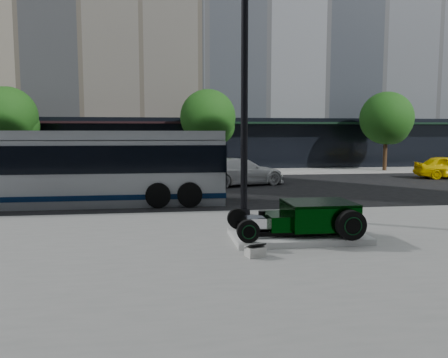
{
  "coord_description": "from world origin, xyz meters",
  "views": [
    {
      "loc": [
        -2.03,
        -16.97,
        2.83
      ],
      "look_at": [
        0.09,
        -1.6,
        1.2
      ],
      "focal_mm": 35.0,
      "sensor_mm": 36.0,
      "label": 1
    }
  ],
  "objects": [
    {
      "name": "info_plaque",
      "position": [
        -0.05,
        -7.74,
        0.24
      ],
      "size": [
        0.46,
        0.39,
        0.31
      ],
      "color": "silver",
      "rests_on": "sidewalk_near"
    },
    {
      "name": "sidewalk_near",
      "position": [
        0.0,
        -10.5,
        0.06
      ],
      "size": [
        70.0,
        17.0,
        0.12
      ],
      "primitive_type": "cube",
      "color": "gray",
      "rests_on": "ground"
    },
    {
      "name": "ground",
      "position": [
        0.0,
        0.0,
        0.0
      ],
      "size": [
        120.0,
        120.0,
        0.0
      ],
      "primitive_type": "plane",
      "color": "black",
      "rests_on": "ground"
    },
    {
      "name": "transit_bus",
      "position": [
        -5.65,
        0.93,
        1.49
      ],
      "size": [
        12.12,
        2.88,
        2.92
      ],
      "color": "#A2A6AB",
      "rests_on": "ground"
    },
    {
      "name": "display_plinth",
      "position": [
        1.36,
        -6.31,
        0.2
      ],
      "size": [
        3.4,
        1.8,
        0.15
      ],
      "primitive_type": "cube",
      "color": "silver",
      "rests_on": "sidewalk_near"
    },
    {
      "name": "sidewalk_far",
      "position": [
        0.0,
        14.0,
        0.06
      ],
      "size": [
        70.0,
        4.0,
        0.12
      ],
      "primitive_type": "cube",
      "color": "gray",
      "rests_on": "ground"
    },
    {
      "name": "lamppost",
      "position": [
        0.6,
        -2.79,
        3.65
      ],
      "size": [
        0.42,
        0.42,
        7.63
      ],
      "color": "black",
      "rests_on": "sidewalk_near"
    },
    {
      "name": "hot_rod",
      "position": [
        1.7,
        -6.31,
        0.7
      ],
      "size": [
        3.22,
        2.0,
        0.81
      ],
      "color": "black",
      "rests_on": "display_plinth"
    },
    {
      "name": "white_sedan",
      "position": [
        2.06,
        6.39,
        0.74
      ],
      "size": [
        5.52,
        3.66,
        1.49
      ],
      "primitive_type": "imported",
      "rotation": [
        0.0,
        0.0,
        1.91
      ],
      "color": "silver",
      "rests_on": "ground"
    },
    {
      "name": "street_trees",
      "position": [
        1.15,
        13.07,
        3.77
      ],
      "size": [
        29.8,
        3.8,
        5.7
      ],
      "color": "black",
      "rests_on": "sidewalk_far"
    }
  ]
}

